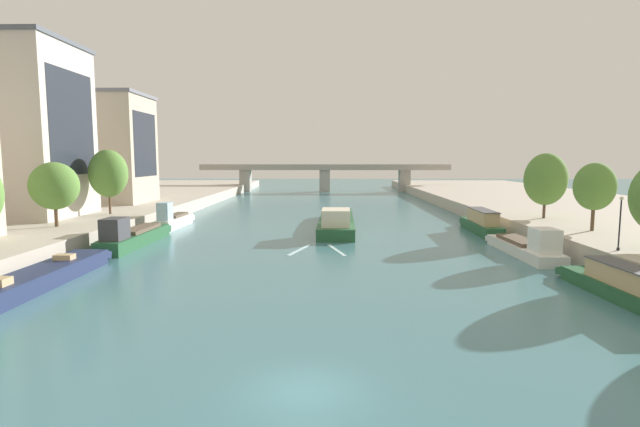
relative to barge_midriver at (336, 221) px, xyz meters
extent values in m
plane|color=#42757F|center=(-1.97, -43.62, -0.99)|extent=(400.00, 400.00, 0.00)
cube|color=#B7AD9E|center=(-41.54, 11.38, -0.01)|extent=(36.00, 170.00, 1.95)
cube|color=#B7AD9E|center=(37.59, 11.38, -0.01)|extent=(36.00, 170.00, 1.95)
cube|color=#235633|center=(0.02, 0.79, -0.35)|extent=(4.80, 22.33, 1.27)
cube|color=#235633|center=(0.34, 12.25, -0.23)|extent=(4.01, 1.37, 1.00)
cube|color=#235633|center=(0.02, 0.79, 0.31)|extent=(4.88, 22.33, 0.06)
cube|color=beige|center=(-0.19, -6.76, 1.28)|extent=(3.26, 4.53, 1.87)
cube|color=black|center=(-0.12, -4.53, 1.56)|extent=(2.51, 0.10, 0.52)
cube|color=brown|center=(0.08, 3.02, 0.52)|extent=(3.58, 11.64, 0.36)
cylinder|color=#232328|center=(0.47, -5.89, 0.89)|extent=(0.07, 0.07, 1.10)
cube|color=silver|center=(-0.27, -14.66, -0.97)|extent=(1.84, 5.90, 0.03)
cube|color=silver|center=(-3.86, -14.56, -0.97)|extent=(2.15, 5.83, 0.03)
cube|color=#1E284C|center=(-21.17, -28.65, -0.41)|extent=(2.71, 15.31, 1.17)
cube|color=#1E284C|center=(-21.17, -20.65, -0.29)|extent=(2.57, 1.24, 0.95)
cube|color=#1E284C|center=(-21.17, -28.65, 0.21)|extent=(2.76, 15.31, 0.06)
cube|color=tan|center=(-21.17, -25.28, 0.44)|extent=(1.35, 0.90, 0.40)
cube|color=#235633|center=(-20.97, -12.18, -0.36)|extent=(2.66, 13.46, 1.26)
cube|color=#235633|center=(-20.86, -5.12, -0.23)|extent=(2.36, 1.29, 1.00)
cube|color=#235633|center=(-20.97, -12.18, 0.31)|extent=(2.71, 13.46, 0.06)
cube|color=#38383D|center=(-21.03, -16.74, 1.35)|extent=(1.89, 2.71, 2.04)
cube|color=black|center=(-21.01, -15.39, 1.66)|extent=(1.48, 0.05, 0.57)
cube|color=brown|center=(-20.95, -10.83, 0.52)|extent=(2.02, 7.01, 0.36)
cylinder|color=#232328|center=(-20.65, -16.21, 0.89)|extent=(0.07, 0.07, 1.10)
cube|color=silver|center=(-21.03, 0.82, -0.36)|extent=(2.24, 9.46, 1.26)
cube|color=silver|center=(-20.84, 5.87, -0.23)|extent=(1.84, 1.33, 1.00)
cube|color=silver|center=(-21.03, 0.82, 0.30)|extent=(2.28, 9.46, 0.06)
cube|color=#9EBCD6|center=(-21.15, -2.37, 1.44)|extent=(1.49, 1.93, 2.22)
cube|color=black|center=(-21.11, -1.42, 1.77)|extent=(1.13, 0.07, 0.62)
cube|color=brown|center=(-20.99, 1.76, 0.51)|extent=(1.66, 4.94, 0.36)
cylinder|color=#232328|center=(-20.85, -2.00, 0.88)|extent=(0.07, 0.07, 1.10)
cube|color=#235633|center=(17.47, -31.53, -0.53)|extent=(2.51, 11.96, 0.91)
cube|color=#235633|center=(17.23, -25.24, -0.44)|extent=(1.99, 1.28, 0.82)
cube|color=#235633|center=(17.47, -31.53, -0.05)|extent=(2.55, 11.96, 0.06)
cube|color=tan|center=(17.50, -32.12, 0.59)|extent=(1.98, 7.67, 1.22)
cube|color=#4C4C51|center=(17.50, -32.12, 1.24)|extent=(2.11, 7.90, 0.08)
cube|color=silver|center=(17.05, -16.68, -0.53)|extent=(2.79, 12.03, 0.92)
cube|color=silver|center=(16.92, -10.34, -0.44)|extent=(2.45, 1.25, 0.82)
cube|color=silver|center=(17.05, -16.68, -0.04)|extent=(2.84, 12.04, 0.06)
cube|color=white|center=(17.13, -20.75, 1.02)|extent=(1.96, 2.43, 2.06)
cube|color=black|center=(17.10, -19.54, 1.33)|extent=(1.53, 0.06, 0.58)
cube|color=brown|center=(17.02, -15.48, 0.17)|extent=(2.12, 6.27, 0.36)
cylinder|color=#232328|center=(17.50, -20.27, 0.54)|extent=(0.07, 0.07, 1.10)
cube|color=#235633|center=(17.34, -3.18, -0.38)|extent=(2.45, 11.51, 1.21)
cube|color=#235633|center=(17.53, 2.89, -0.26)|extent=(2.03, 1.31, 0.97)
cube|color=#235633|center=(17.34, -3.18, 0.25)|extent=(2.49, 11.51, 0.06)
cube|color=tan|center=(17.32, -3.75, 1.04)|extent=(1.94, 7.38, 1.51)
cube|color=#4C4C51|center=(17.32, -3.75, 1.84)|extent=(2.08, 7.60, 0.08)
cylinder|color=#232328|center=(17.55, -6.62, 0.83)|extent=(0.07, 0.07, 1.10)
cylinder|color=brown|center=(-28.90, -12.47, 2.39)|extent=(0.35, 0.35, 2.84)
ellipsoid|color=#568438|center=(-28.90, -12.47, 5.13)|extent=(4.74, 4.74, 4.83)
cylinder|color=brown|center=(-28.50, -1.07, 2.70)|extent=(0.29, 0.29, 3.47)
ellipsoid|color=#568438|center=(-28.50, -1.07, 6.06)|extent=(4.68, 4.68, 5.91)
cylinder|color=brown|center=(24.44, -14.44, 2.47)|extent=(0.33, 0.33, 3.01)
ellipsoid|color=#568438|center=(24.44, -14.44, 5.23)|extent=(3.78, 3.78, 4.56)
cylinder|color=brown|center=(24.20, -4.43, 2.41)|extent=(0.32, 0.32, 2.90)
ellipsoid|color=#568438|center=(24.20, -4.43, 5.52)|extent=(4.78, 4.78, 6.04)
cylinder|color=black|center=(20.92, -24.67, 2.87)|extent=(0.11, 0.11, 3.82)
sphere|color=#EAE5C6|center=(20.92, -24.67, 4.93)|extent=(0.28, 0.28, 0.28)
cylinder|color=black|center=(20.92, -24.67, 1.06)|extent=(0.22, 0.22, 0.20)
cube|color=#BCB2A8|center=(-37.92, -3.67, 11.06)|extent=(13.17, 12.44, 20.19)
cube|color=#4C515B|center=(-37.92, -3.67, 21.41)|extent=(13.56, 12.82, 0.50)
cube|color=#232833|center=(-31.32, -3.67, 12.07)|extent=(0.04, 9.95, 12.12)
cube|color=#B2A38E|center=(-37.92, 15.54, 9.26)|extent=(15.90, 11.47, 16.60)
cube|color=slate|center=(-37.92, 15.54, 17.81)|extent=(16.38, 11.82, 0.50)
cube|color=#232833|center=(-29.95, 15.54, 10.09)|extent=(0.04, 9.18, 9.96)
cube|color=#9E998E|center=(-1.97, 70.42, 5.19)|extent=(67.12, 4.40, 0.60)
cube|color=#9E998E|center=(-1.97, 68.42, 5.94)|extent=(67.12, 0.30, 0.90)
cube|color=#9E998E|center=(-1.97, 72.42, 5.94)|extent=(67.12, 0.30, 0.90)
cube|color=#9E998E|center=(-23.54, 70.42, 1.95)|extent=(2.80, 3.60, 5.88)
cube|color=#9E998E|center=(-1.97, 70.42, 1.95)|extent=(2.80, 3.60, 5.88)
cube|color=#9E998E|center=(19.59, 70.42, 1.95)|extent=(2.80, 3.60, 5.88)
camera|label=1|loc=(-1.10, -61.24, 7.86)|focal=27.24mm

